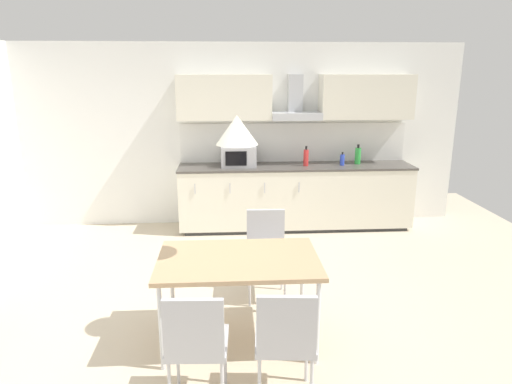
# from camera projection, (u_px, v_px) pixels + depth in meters

# --- Properties ---
(ground_plane) EXTENTS (8.57, 8.19, 0.02)m
(ground_plane) POSITION_uv_depth(u_px,v_px,m) (224.00, 316.00, 4.26)
(ground_plane) COLOR beige
(wall_back) EXTENTS (6.86, 0.10, 2.59)m
(wall_back) POSITION_uv_depth(u_px,v_px,m) (223.00, 136.00, 6.60)
(wall_back) COLOR white
(wall_back) RESTS_ON ground_plane
(kitchen_counter) EXTENTS (3.29, 0.64, 0.91)m
(kitchen_counter) POSITION_uv_depth(u_px,v_px,m) (295.00, 196.00, 6.53)
(kitchen_counter) COLOR #333333
(kitchen_counter) RESTS_ON ground_plane
(backsplash_tile) EXTENTS (3.27, 0.02, 0.56)m
(backsplash_tile) POSITION_uv_depth(u_px,v_px,m) (293.00, 142.00, 6.63)
(backsplash_tile) COLOR silver
(backsplash_tile) RESTS_ON kitchen_counter
(upper_wall_cabinets) EXTENTS (3.27, 0.40, 0.61)m
(upper_wall_cabinets) POSITION_uv_depth(u_px,v_px,m) (296.00, 98.00, 6.31)
(upper_wall_cabinets) COLOR silver
(microwave) EXTENTS (0.48, 0.35, 0.28)m
(microwave) POSITION_uv_depth(u_px,v_px,m) (239.00, 156.00, 6.33)
(microwave) COLOR #ADADB2
(microwave) RESTS_ON kitchen_counter
(bottle_green) EXTENTS (0.08, 0.08, 0.28)m
(bottle_green) POSITION_uv_depth(u_px,v_px,m) (358.00, 156.00, 6.49)
(bottle_green) COLOR green
(bottle_green) RESTS_ON kitchen_counter
(bottle_red) EXTENTS (0.07, 0.07, 0.28)m
(bottle_red) POSITION_uv_depth(u_px,v_px,m) (306.00, 157.00, 6.36)
(bottle_red) COLOR red
(bottle_red) RESTS_ON kitchen_counter
(bottle_blue) EXTENTS (0.06, 0.06, 0.19)m
(bottle_blue) POSITION_uv_depth(u_px,v_px,m) (342.00, 160.00, 6.41)
(bottle_blue) COLOR blue
(bottle_blue) RESTS_ON kitchen_counter
(dining_table) EXTENTS (1.30, 0.84, 0.75)m
(dining_table) POSITION_uv_depth(u_px,v_px,m) (238.00, 264.00, 3.70)
(dining_table) COLOR tan
(dining_table) RESTS_ON ground_plane
(chair_far_right) EXTENTS (0.41, 0.41, 0.87)m
(chair_far_right) POSITION_uv_depth(u_px,v_px,m) (266.00, 245.00, 4.53)
(chair_far_right) COLOR #B2B2B7
(chair_far_right) RESTS_ON ground_plane
(chair_near_left) EXTENTS (0.42, 0.42, 0.87)m
(chair_near_left) POSITION_uv_depth(u_px,v_px,m) (196.00, 339.00, 2.95)
(chair_near_left) COLOR #B2B2B7
(chair_near_left) RESTS_ON ground_plane
(chair_near_right) EXTENTS (0.43, 0.43, 0.87)m
(chair_near_right) POSITION_uv_depth(u_px,v_px,m) (286.00, 336.00, 2.99)
(chair_near_right) COLOR #B2B2B7
(chair_near_right) RESTS_ON ground_plane
(pendant_lamp) EXTENTS (0.32, 0.32, 0.22)m
(pendant_lamp) POSITION_uv_depth(u_px,v_px,m) (237.00, 130.00, 3.42)
(pendant_lamp) COLOR silver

